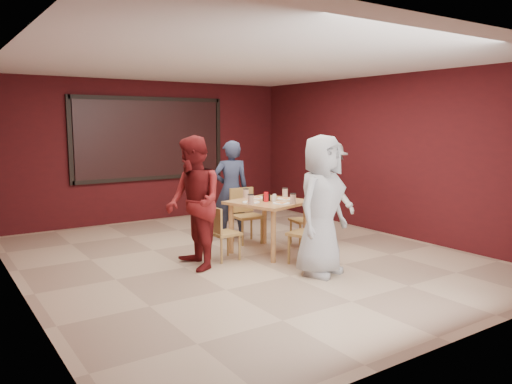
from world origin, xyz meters
TOP-DOWN VIEW (x-y plane):
  - floor at (0.00, 0.00)m, footprint 7.00×7.00m
  - window_blinds at (0.00, 3.45)m, footprint 3.00×0.02m
  - dining_table at (0.47, 0.01)m, footprint 1.26×1.26m
  - chair_front at (0.57, -0.85)m, footprint 0.53×0.53m
  - chair_back at (0.54, 0.80)m, footprint 0.47×0.47m
  - chair_left at (-0.37, 0.03)m, footprint 0.39×0.39m
  - chair_right at (1.28, 0.05)m, footprint 0.47×0.47m
  - diner_front at (0.39, -1.27)m, footprint 1.02×0.82m
  - diner_back at (0.52, 1.20)m, footprint 0.71×0.57m
  - diner_left at (-0.86, -0.11)m, footprint 0.78×0.95m
  - diner_right at (1.71, 0.07)m, footprint 0.66×1.11m

SIDE VIEW (x-z plane):
  - floor at x=0.00m, z-range 0.00..0.00m
  - chair_left at x=-0.37m, z-range 0.05..0.84m
  - chair_right at x=1.28m, z-range 0.05..0.88m
  - chair_front at x=0.57m, z-range 0.06..0.93m
  - chair_back at x=0.54m, z-range 0.06..0.95m
  - dining_table at x=0.47m, z-range 0.22..1.17m
  - diner_back at x=0.52m, z-range 0.00..1.67m
  - diner_right at x=1.71m, z-range 0.00..1.69m
  - diner_left at x=-0.86m, z-range 0.00..1.81m
  - diner_front at x=0.39m, z-range 0.00..1.82m
  - window_blinds at x=0.00m, z-range 0.90..2.40m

